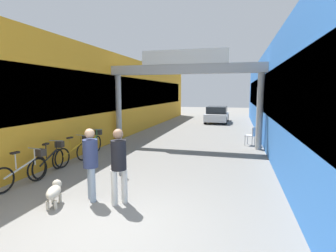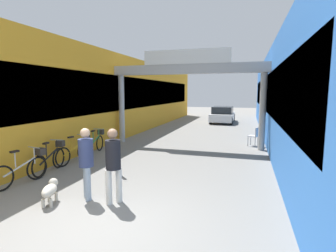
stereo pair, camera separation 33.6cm
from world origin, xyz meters
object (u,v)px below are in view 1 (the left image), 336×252
object	(u,v)px
parked_car_white	(217,115)
dog_on_leash	(54,191)
pedestrian_companion	(119,161)
bicycle_silver_nearest	(24,170)
bollard_post_metal	(120,159)
bicycle_green_farthest	(94,143)
bicycle_black_second	(51,159)
cafe_chair_aluminium_nearer	(252,134)
bicycle_orange_third	(75,151)
pedestrian_with_dog	(91,160)

from	to	relation	value
parked_car_white	dog_on_leash	bearing A→B (deg)	-97.41
pedestrian_companion	bicycle_silver_nearest	bearing A→B (deg)	171.91
bollard_post_metal	parked_car_white	bearing A→B (deg)	83.37
bicycle_silver_nearest	parked_car_white	xyz separation A→B (m)	(3.87, 16.57, 0.21)
bicycle_silver_nearest	bicycle_green_farthest	bearing A→B (deg)	92.44
bicycle_black_second	cafe_chair_aluminium_nearer	world-z (taller)	bicycle_black_second
bicycle_orange_third	parked_car_white	size ratio (longest dim) A/B	0.42
pedestrian_companion	parked_car_white	distance (m)	17.02
bicycle_black_second	bollard_post_metal	bearing A→B (deg)	7.90
bicycle_silver_nearest	cafe_chair_aluminium_nearer	distance (m)	9.48
bicycle_silver_nearest	bollard_post_metal	distance (m)	2.58
pedestrian_companion	bicycle_black_second	world-z (taller)	pedestrian_companion
pedestrian_companion	bollard_post_metal	size ratio (longest dim) A/B	1.71
bollard_post_metal	cafe_chair_aluminium_nearer	size ratio (longest dim) A/B	1.12
bicycle_orange_third	cafe_chair_aluminium_nearer	size ratio (longest dim) A/B	1.89
bicycle_orange_third	cafe_chair_aluminium_nearer	xyz separation A→B (m)	(6.21, 4.85, 0.10)
bicycle_green_farthest	dog_on_leash	bearing A→B (deg)	-69.33
dog_on_leash	bollard_post_metal	world-z (taller)	bollard_post_metal
bicycle_black_second	bicycle_green_farthest	world-z (taller)	same
pedestrian_with_dog	bicycle_green_farthest	world-z (taller)	pedestrian_with_dog
dog_on_leash	bicycle_silver_nearest	world-z (taller)	bicycle_silver_nearest
pedestrian_with_dog	cafe_chair_aluminium_nearer	size ratio (longest dim) A/B	1.90
pedestrian_with_dog	cafe_chair_aluminium_nearer	world-z (taller)	pedestrian_with_dog
dog_on_leash	bicycle_orange_third	distance (m)	3.57
bicycle_silver_nearest	bicycle_black_second	distance (m)	1.18
pedestrian_companion	parked_car_white	world-z (taller)	pedestrian_companion
bicycle_black_second	parked_car_white	xyz separation A→B (m)	(3.97, 15.40, 0.21)
bicycle_silver_nearest	bicycle_orange_third	size ratio (longest dim) A/B	1.00
pedestrian_with_dog	parked_car_white	world-z (taller)	pedestrian_with_dog
bollard_post_metal	parked_car_white	world-z (taller)	parked_car_white
bicycle_green_farthest	bicycle_black_second	bearing A→B (deg)	-88.66
bicycle_black_second	bicycle_green_farthest	bearing A→B (deg)	91.34
bicycle_orange_third	cafe_chair_aluminium_nearer	bearing A→B (deg)	37.96
pedestrian_companion	cafe_chair_aluminium_nearer	bearing A→B (deg)	67.11
pedestrian_companion	bicycle_orange_third	size ratio (longest dim) A/B	1.02
bollard_post_metal	cafe_chair_aluminium_nearer	xyz separation A→B (m)	(4.08, 5.69, 0.03)
bicycle_silver_nearest	bicycle_black_second	world-z (taller)	same
pedestrian_companion	parked_car_white	xyz separation A→B (m)	(0.88, 16.99, -0.34)
bollard_post_metal	pedestrian_companion	bearing A→B (deg)	-65.39
bicycle_orange_third	parked_car_white	world-z (taller)	parked_car_white
bicycle_orange_third	parked_car_white	bearing A→B (deg)	74.73
pedestrian_companion	cafe_chair_aluminium_nearer	size ratio (longest dim) A/B	1.93
cafe_chair_aluminium_nearer	bicycle_black_second	bearing A→B (deg)	-136.36
bollard_post_metal	parked_car_white	xyz separation A→B (m)	(1.75, 15.09, 0.13)
pedestrian_companion	bollard_post_metal	distance (m)	2.15
cafe_chair_aluminium_nearer	parked_car_white	bearing A→B (deg)	103.89
bicycle_green_farthest	cafe_chair_aluminium_nearer	bearing A→B (deg)	27.74
parked_car_white	bollard_post_metal	bearing A→B (deg)	-96.63
pedestrian_with_dog	bicycle_orange_third	bearing A→B (deg)	130.03
pedestrian_companion	bicycle_orange_third	xyz separation A→B (m)	(-3.00, 2.75, -0.55)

